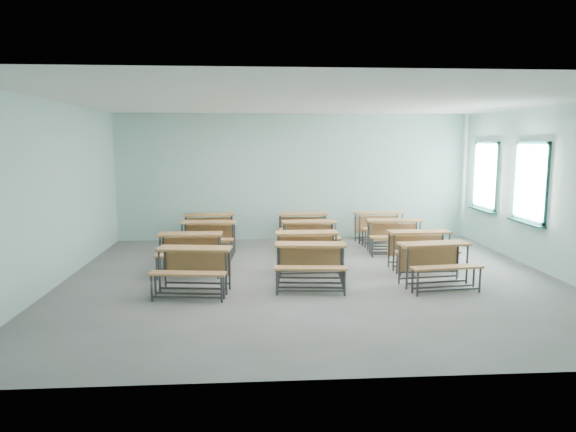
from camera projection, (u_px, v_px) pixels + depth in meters
name	position (u px, v px, depth m)	size (l,w,h in m)	color
room	(317.00, 192.00, 9.20)	(9.04, 8.04, 3.24)	slate
desk_unit_r0c0	(193.00, 263.00, 8.43)	(1.30, 0.96, 0.76)	#A36B3B
desk_unit_r0c1	(310.00, 259.00, 8.77)	(1.28, 0.92, 0.76)	#A36B3B
desk_unit_r0c2	(436.00, 258.00, 8.82)	(1.30, 0.96, 0.76)	#A36B3B
desk_unit_r1c0	(190.00, 247.00, 9.76)	(1.21, 0.82, 0.76)	#A36B3B
desk_unit_r1c1	(307.00, 245.00, 9.92)	(1.22, 0.82, 0.76)	#A36B3B
desk_unit_r1c2	(421.00, 244.00, 10.01)	(1.23, 0.85, 0.76)	#A36B3B
desk_unit_r2c0	(208.00, 233.00, 11.25)	(1.27, 0.91, 0.76)	#A36B3B
desk_unit_r2c1	(310.00, 233.00, 11.31)	(1.26, 0.89, 0.76)	#A36B3B
desk_unit_r2c2	(395.00, 231.00, 11.52)	(1.28, 0.91, 0.76)	#A36B3B
desk_unit_r3c0	(209.00, 225.00, 12.42)	(1.27, 0.91, 0.76)	#A36B3B
desk_unit_r3c1	(303.00, 224.00, 12.54)	(1.22, 0.83, 0.76)	#A36B3B
desk_unit_r3c2	(380.00, 223.00, 12.71)	(1.30, 0.96, 0.76)	#A36B3B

